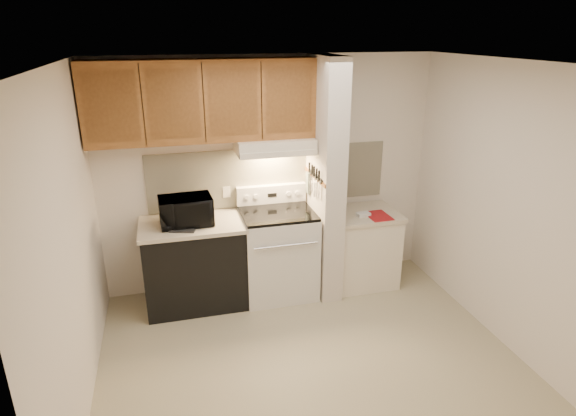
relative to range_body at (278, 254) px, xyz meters
name	(u,v)px	position (x,y,z in m)	size (l,w,h in m)	color
floor	(309,356)	(0.00, -1.16, -0.46)	(3.60, 3.60, 0.00)	tan
ceiling	(314,63)	(0.00, -1.16, 2.04)	(3.60, 3.60, 0.00)	white
wall_back	(270,175)	(0.00, 0.34, 0.79)	(3.60, 0.02, 2.50)	silver
wall_left	(69,251)	(-1.80, -1.16, 0.79)	(0.02, 3.00, 2.50)	silver
wall_right	(505,207)	(1.80, -1.16, 0.79)	(0.02, 3.00, 2.50)	silver
backsplash	(270,176)	(0.00, 0.33, 0.78)	(2.60, 0.02, 0.63)	#FFF4CB
range_body	(278,254)	(0.00, 0.00, 0.00)	(0.76, 0.65, 0.92)	silver
oven_window	(285,264)	(0.00, -0.32, 0.04)	(0.50, 0.01, 0.30)	black
oven_handle	(286,246)	(0.00, -0.35, 0.26)	(0.02, 0.02, 0.65)	silver
cooktop	(278,213)	(0.00, 0.00, 0.48)	(0.74, 0.64, 0.03)	black
range_backguard	(271,194)	(0.00, 0.28, 0.59)	(0.76, 0.08, 0.20)	silver
range_display	(272,195)	(0.00, 0.24, 0.59)	(0.10, 0.01, 0.04)	black
range_knob_left_outer	(247,197)	(-0.28, 0.24, 0.59)	(0.05, 0.05, 0.02)	silver
range_knob_left_inner	(256,197)	(-0.18, 0.24, 0.59)	(0.05, 0.05, 0.02)	silver
range_knob_right_inner	(288,194)	(0.18, 0.24, 0.59)	(0.05, 0.05, 0.02)	silver
range_knob_right_outer	(297,193)	(0.28, 0.24, 0.59)	(0.05, 0.05, 0.02)	silver
dishwasher_front	(195,265)	(-0.88, 0.01, -0.03)	(1.00, 0.63, 0.87)	black
left_countertop	(192,225)	(-0.88, 0.01, 0.43)	(1.04, 0.67, 0.04)	beige
spoon_rest	(182,231)	(-0.98, -0.19, 0.46)	(0.24, 0.08, 0.02)	black
teal_jar	(195,211)	(-0.83, 0.23, 0.50)	(0.08, 0.08, 0.09)	#246462
outlet	(227,192)	(-0.48, 0.32, 0.64)	(0.08, 0.01, 0.12)	#F1E5CC
microwave	(186,211)	(-0.93, -0.01, 0.59)	(0.51, 0.34, 0.28)	black
partition_pillar	(325,180)	(0.51, -0.01, 0.79)	(0.22, 0.70, 2.50)	beige
pillar_trim	(314,177)	(0.39, -0.01, 0.84)	(0.01, 0.70, 0.04)	#945B2A
knife_strip	(315,176)	(0.39, -0.06, 0.86)	(0.02, 0.42, 0.04)	black
knife_blade_a	(319,190)	(0.38, -0.21, 0.76)	(0.01, 0.04, 0.16)	silver
knife_handle_a	(319,176)	(0.38, -0.21, 0.91)	(0.02, 0.02, 0.10)	black
knife_blade_b	(316,189)	(0.38, -0.13, 0.75)	(0.01, 0.04, 0.18)	silver
knife_handle_b	(317,173)	(0.38, -0.13, 0.91)	(0.02, 0.02, 0.10)	black
knife_blade_c	(314,188)	(0.38, -0.07, 0.74)	(0.01, 0.04, 0.20)	silver
knife_handle_c	(314,171)	(0.38, -0.04, 0.91)	(0.02, 0.02, 0.10)	black
knife_blade_d	(312,184)	(0.38, 0.01, 0.76)	(0.01, 0.04, 0.16)	silver
knife_handle_d	(312,169)	(0.38, 0.02, 0.91)	(0.02, 0.02, 0.10)	black
knife_blade_e	(310,182)	(0.38, 0.09, 0.75)	(0.01, 0.04, 0.18)	silver
knife_handle_e	(309,167)	(0.38, 0.12, 0.91)	(0.02, 0.02, 0.10)	black
oven_mitt	(308,183)	(0.38, 0.17, 0.72)	(0.03, 0.09, 0.22)	slate
right_cab_base	(362,249)	(0.97, -0.01, -0.06)	(0.70, 0.60, 0.81)	#F1E5CC
right_countertop	(364,214)	(0.97, -0.01, 0.37)	(0.74, 0.64, 0.04)	beige
red_folder	(378,216)	(1.07, -0.16, 0.40)	(0.23, 0.31, 0.01)	maroon
white_box	(363,214)	(0.92, -0.11, 0.41)	(0.14, 0.09, 0.04)	white
range_hood	(274,145)	(0.00, 0.12, 1.17)	(0.78, 0.44, 0.15)	#F1E5CC
hood_lip	(279,154)	(0.00, -0.08, 1.12)	(0.78, 0.04, 0.06)	#F1E5CC
upper_cabinets	(202,101)	(-0.69, 0.17, 1.62)	(2.18, 0.33, 0.77)	#945B2A
cab_door_a	(110,107)	(-1.51, 0.01, 1.62)	(0.46, 0.01, 0.63)	#945B2A
cab_gap_a	(142,105)	(-1.23, 0.01, 1.62)	(0.01, 0.01, 0.73)	black
cab_door_b	(174,104)	(-0.96, 0.01, 1.62)	(0.46, 0.01, 0.63)	#945B2A
cab_gap_b	(204,103)	(-0.69, 0.01, 1.62)	(0.01, 0.01, 0.73)	black
cab_door_c	(233,102)	(-0.42, 0.01, 1.62)	(0.46, 0.01, 0.63)	#945B2A
cab_gap_c	(262,101)	(-0.14, 0.01, 1.62)	(0.01, 0.01, 0.73)	black
cab_door_d	(289,100)	(0.13, 0.01, 1.62)	(0.46, 0.01, 0.63)	#945B2A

